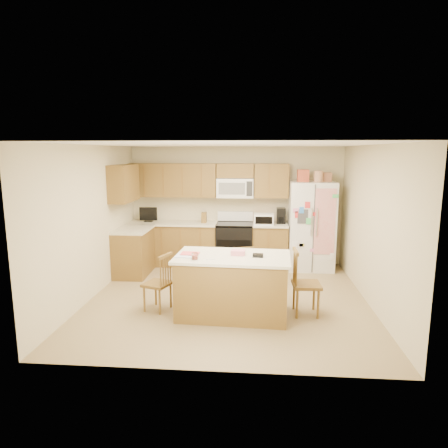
# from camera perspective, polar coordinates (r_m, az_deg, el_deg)

# --- Properties ---
(ground) EXTENTS (4.50, 4.50, 0.00)m
(ground) POSITION_cam_1_polar(r_m,az_deg,el_deg) (6.73, 0.58, -10.54)
(ground) COLOR #857353
(ground) RESTS_ON ground
(room_shell) EXTENTS (4.60, 4.60, 2.52)m
(room_shell) POSITION_cam_1_polar(r_m,az_deg,el_deg) (6.36, 0.60, 1.68)
(room_shell) COLOR beige
(room_shell) RESTS_ON ground
(cabinetry) EXTENTS (3.36, 1.56, 2.15)m
(cabinetry) POSITION_cam_1_polar(r_m,az_deg,el_deg) (8.32, -5.28, 0.01)
(cabinetry) COLOR olive
(cabinetry) RESTS_ON ground
(stove) EXTENTS (0.76, 0.65, 1.13)m
(stove) POSITION_cam_1_polar(r_m,az_deg,el_deg) (8.44, 1.53, -2.86)
(stove) COLOR black
(stove) RESTS_ON ground
(refrigerator) EXTENTS (0.90, 0.79, 2.04)m
(refrigerator) POSITION_cam_1_polar(r_m,az_deg,el_deg) (8.35, 12.34, -0.10)
(refrigerator) COLOR white
(refrigerator) RESTS_ON ground
(island) EXTENTS (1.70, 1.05, 1.00)m
(island) POSITION_cam_1_polar(r_m,az_deg,el_deg) (5.94, 1.21, -8.72)
(island) COLOR olive
(island) RESTS_ON ground
(windsor_chair_left) EXTENTS (0.47, 0.48, 0.89)m
(windsor_chair_left) POSITION_cam_1_polar(r_m,az_deg,el_deg) (6.20, -9.33, -8.39)
(windsor_chair_left) COLOR olive
(windsor_chair_left) RESTS_ON ground
(windsor_chair_back) EXTENTS (0.45, 0.44, 0.87)m
(windsor_chair_back) POSITION_cam_1_polar(r_m,az_deg,el_deg) (6.70, 2.51, -6.92)
(windsor_chair_back) COLOR olive
(windsor_chair_back) RESTS_ON ground
(windsor_chair_right) EXTENTS (0.42, 0.44, 0.99)m
(windsor_chair_right) POSITION_cam_1_polar(r_m,az_deg,el_deg) (6.08, 11.44, -8.39)
(windsor_chair_right) COLOR olive
(windsor_chair_right) RESTS_ON ground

